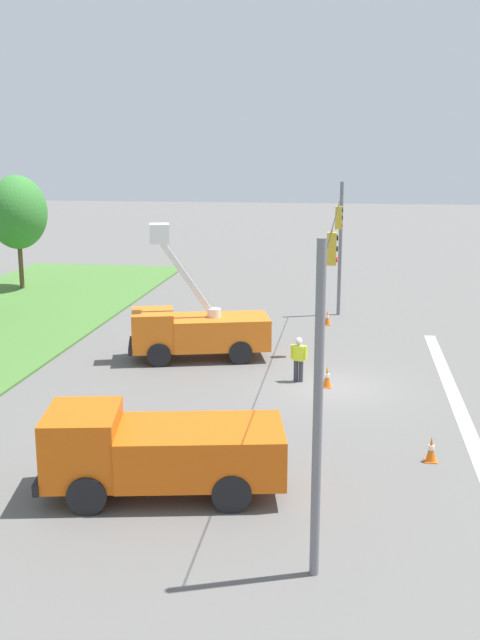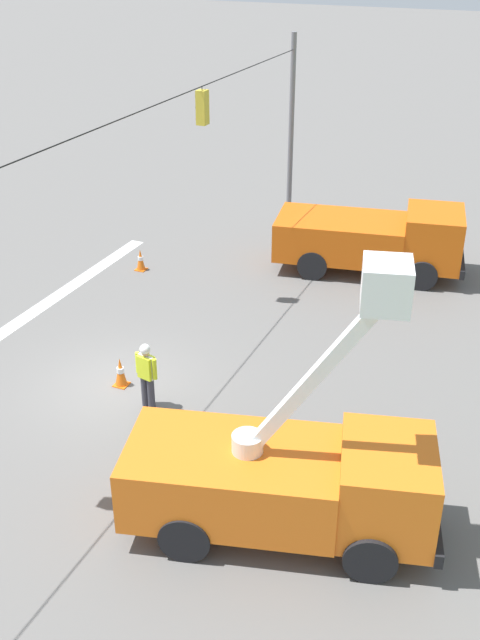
{
  "view_description": "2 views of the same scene",
  "coord_description": "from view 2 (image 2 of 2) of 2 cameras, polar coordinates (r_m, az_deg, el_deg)",
  "views": [
    {
      "loc": [
        -27.47,
        -0.55,
        8.87
      ],
      "look_at": [
        -0.28,
        3.49,
        2.58
      ],
      "focal_mm": 42.0,
      "sensor_mm": 36.0,
      "label": 1
    },
    {
      "loc": [
        13.79,
        9.53,
        10.63
      ],
      "look_at": [
        -0.09,
        3.5,
        2.58
      ],
      "focal_mm": 42.0,
      "sensor_mm": 36.0,
      "label": 2
    }
  ],
  "objects": [
    {
      "name": "road_worker",
      "position": [
        18.32,
        -7.13,
        -3.96
      ],
      "size": [
        0.32,
        0.64,
        1.77
      ],
      "color": "#383842",
      "rests_on": "ground"
    },
    {
      "name": "utility_truck_support_near",
      "position": [
        25.85,
        10.15,
        6.18
      ],
      "size": [
        3.58,
        6.65,
        2.29
      ],
      "color": "#D6560F",
      "rests_on": "ground"
    },
    {
      "name": "utility_truck_bucket_lift",
      "position": [
        14.56,
        3.62,
        -11.77
      ],
      "size": [
        3.74,
        6.38,
        5.85
      ],
      "color": "orange",
      "rests_on": "ground"
    },
    {
      "name": "traffic_cone_near_bucket",
      "position": [
        19.56,
        -9.1,
        -3.93
      ],
      "size": [
        0.36,
        0.36,
        0.81
      ],
      "color": "orange",
      "rests_on": "ground"
    },
    {
      "name": "ground_plane",
      "position": [
        19.85,
        -9.44,
        -4.8
      ],
      "size": [
        200.0,
        200.0,
        0.0
      ],
      "primitive_type": "plane",
      "color": "#605E5B"
    },
    {
      "name": "signal_gantry",
      "position": [
        18.0,
        -10.37,
        6.77
      ],
      "size": [
        26.2,
        0.33,
        7.2
      ],
      "color": "slate",
      "rests_on": "ground"
    },
    {
      "name": "traffic_cone_foreground_left",
      "position": [
        26.05,
        -7.58,
        4.57
      ],
      "size": [
        0.36,
        0.36,
        0.76
      ],
      "color": "orange",
      "rests_on": "ground"
    }
  ]
}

